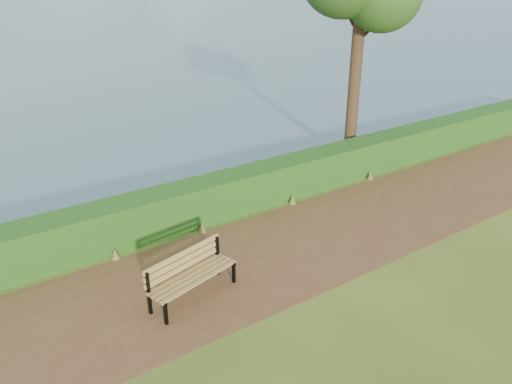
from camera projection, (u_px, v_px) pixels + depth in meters
ground at (293, 256)px, 10.76m from camera, size 140.00×140.00×0.00m
path at (285, 249)px, 10.99m from camera, size 40.00×3.40×0.01m
hedge at (229, 194)px, 12.51m from camera, size 32.00×0.85×1.00m
bench at (190, 272)px, 9.24m from camera, size 1.88×0.95×0.91m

